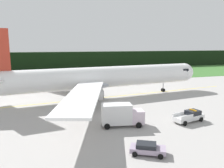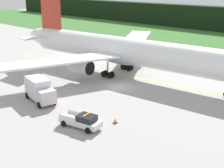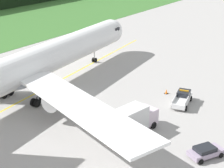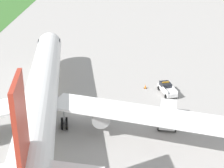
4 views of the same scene
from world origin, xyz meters
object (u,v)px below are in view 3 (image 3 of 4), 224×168
Objects in this scene: ops_pickup_truck at (182,98)px; apron_cone at (166,92)px; airliner at (30,66)px; catering_truck at (134,119)px; staff_car at (206,151)px.

apron_cone is at bearing 59.07° from ops_pickup_truck.
airliner is 19.44m from catering_truck.
staff_car reaches higher than apron_cone.
catering_truck is at bearing 88.07° from staff_car.
staff_car is at bearing -91.93° from catering_truck.
ops_pickup_truck is at bearing -63.84° from airliner.
apron_cone is at bearing 9.19° from catering_truck.
catering_truck is at bearing -93.22° from airliner.
staff_car is (-0.32, -9.55, -1.12)m from catering_truck.
catering_truck reaches higher than staff_car.
airliner is 12.82× the size of staff_car.
catering_truck is (-11.25, 1.53, 0.92)m from ops_pickup_truck.
airliner is 79.17× the size of apron_cone.
staff_car is at bearing -145.28° from ops_pickup_truck.
staff_car is (-1.40, -28.73, -4.07)m from airliner.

